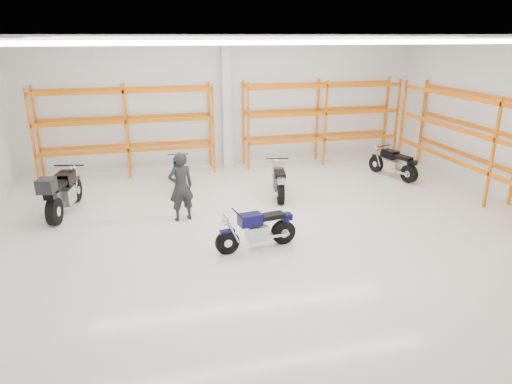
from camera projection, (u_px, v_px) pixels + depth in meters
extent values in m
plane|color=silver|center=(271.00, 228.00, 11.18)|extent=(14.00, 14.00, 0.00)
cube|color=white|center=(226.00, 102.00, 15.95)|extent=(14.00, 0.02, 4.50)
cube|color=white|center=(423.00, 254.00, 4.94)|extent=(14.00, 0.02, 4.50)
cube|color=white|center=(274.00, 34.00, 9.71)|extent=(14.00, 12.00, 0.02)
cube|color=white|center=(327.00, 41.00, 6.99)|extent=(10.00, 0.22, 0.10)
cube|color=white|center=(267.00, 39.00, 10.20)|extent=(10.00, 0.22, 0.10)
cube|color=white|center=(240.00, 38.00, 12.95)|extent=(10.00, 0.22, 0.10)
cylinder|color=black|center=(227.00, 242.00, 9.79)|extent=(0.55, 0.19, 0.54)
cylinder|color=black|center=(283.00, 232.00, 10.29)|extent=(0.57, 0.25, 0.55)
cylinder|color=silver|center=(227.00, 242.00, 9.79)|extent=(0.20, 0.15, 0.18)
cylinder|color=silver|center=(283.00, 232.00, 10.29)|extent=(0.22, 0.21, 0.20)
cube|color=#0B0837|center=(227.00, 231.00, 9.71)|extent=(0.34, 0.18, 0.05)
cube|color=#B7B7BC|center=(257.00, 233.00, 10.02)|extent=(0.51, 0.39, 0.34)
cube|color=#A5A5AA|center=(271.00, 234.00, 10.17)|extent=(0.63, 0.21, 0.07)
cube|color=#0B0837|center=(250.00, 220.00, 9.85)|extent=(0.54, 0.38, 0.25)
cube|color=black|center=(271.00, 216.00, 10.03)|extent=(0.62, 0.36, 0.11)
cube|color=#0B0837|center=(286.00, 217.00, 10.20)|extent=(0.26, 0.23, 0.14)
cylinder|color=black|center=(237.00, 213.00, 9.67)|extent=(0.13, 0.62, 0.03)
sphere|color=silver|center=(225.00, 221.00, 9.62)|extent=(0.17, 0.17, 0.17)
cylinder|color=silver|center=(275.00, 236.00, 10.06)|extent=(0.67, 0.19, 0.08)
cylinder|color=black|center=(76.00, 190.00, 12.88)|extent=(0.26, 0.68, 0.67)
cylinder|color=black|center=(54.00, 211.00, 11.29)|extent=(0.33, 0.72, 0.69)
cylinder|color=silver|center=(76.00, 190.00, 12.88)|extent=(0.20, 0.25, 0.22)
cylinder|color=silver|center=(54.00, 211.00, 11.29)|extent=(0.27, 0.28, 0.25)
cube|color=black|center=(75.00, 179.00, 12.77)|extent=(0.24, 0.43, 0.07)
cube|color=#B7B7BC|center=(65.00, 196.00, 12.01)|extent=(0.50, 0.65, 0.43)
cube|color=#A5A5AA|center=(60.00, 206.00, 11.64)|extent=(0.28, 0.79, 0.09)
cube|color=black|center=(65.00, 178.00, 12.06)|extent=(0.49, 0.69, 0.31)
cube|color=black|center=(57.00, 186.00, 11.47)|extent=(0.47, 0.79, 0.13)
cube|color=black|center=(50.00, 195.00, 11.05)|extent=(0.30, 0.33, 0.18)
cylinder|color=black|center=(69.00, 165.00, 12.34)|extent=(0.78, 0.19, 0.04)
sphere|color=silver|center=(74.00, 168.00, 12.71)|extent=(0.21, 0.21, 0.21)
cylinder|color=silver|center=(52.00, 206.00, 11.59)|extent=(0.26, 0.84, 0.10)
cube|color=black|center=(46.00, 186.00, 10.83)|extent=(0.45, 0.49, 0.34)
cylinder|color=black|center=(179.00, 172.00, 14.73)|extent=(0.14, 0.56, 0.55)
cylinder|color=black|center=(180.00, 185.00, 13.45)|extent=(0.20, 0.58, 0.57)
cylinder|color=silver|center=(179.00, 172.00, 14.73)|extent=(0.14, 0.19, 0.18)
cylinder|color=silver|center=(180.00, 185.00, 13.45)|extent=(0.20, 0.21, 0.20)
cube|color=#070F36|center=(178.00, 164.00, 14.64)|extent=(0.16, 0.34, 0.05)
cube|color=#B7B7BC|center=(179.00, 176.00, 14.03)|extent=(0.36, 0.50, 0.35)
cube|color=#A5A5AA|center=(180.00, 182.00, 13.74)|extent=(0.15, 0.65, 0.07)
cube|color=#070F36|center=(178.00, 163.00, 14.07)|extent=(0.34, 0.53, 0.26)
cube|color=black|center=(179.00, 168.00, 13.60)|extent=(0.31, 0.62, 0.11)
cube|color=#070F36|center=(179.00, 174.00, 13.26)|extent=(0.22, 0.25, 0.15)
cylinder|color=black|center=(178.00, 154.00, 14.30)|extent=(0.64, 0.07, 0.03)
sphere|color=silver|center=(178.00, 157.00, 14.60)|extent=(0.17, 0.17, 0.17)
cylinder|color=silver|center=(175.00, 182.00, 13.68)|extent=(0.13, 0.69, 0.08)
cylinder|color=black|center=(276.00, 178.00, 14.07)|extent=(0.23, 0.59, 0.58)
cylinder|color=black|center=(281.00, 194.00, 12.70)|extent=(0.29, 0.62, 0.60)
cylinder|color=silver|center=(276.00, 178.00, 14.07)|extent=(0.17, 0.22, 0.19)
cylinder|color=silver|center=(281.00, 194.00, 12.70)|extent=(0.23, 0.25, 0.21)
cube|color=#9E9FA4|center=(276.00, 169.00, 13.98)|extent=(0.21, 0.37, 0.06)
cube|color=#B7B7BC|center=(278.00, 182.00, 13.32)|extent=(0.44, 0.56, 0.37)
cube|color=#A5A5AA|center=(280.00, 189.00, 13.01)|extent=(0.25, 0.69, 0.08)
cube|color=#9E9FA4|center=(278.00, 169.00, 13.37)|extent=(0.43, 0.60, 0.27)
cube|color=black|center=(280.00, 174.00, 12.86)|extent=(0.41, 0.68, 0.12)
cube|color=#9E9FA4|center=(281.00, 181.00, 12.50)|extent=(0.26, 0.29, 0.16)
cylinder|color=black|center=(277.00, 159.00, 13.61)|extent=(0.67, 0.17, 0.03)
sphere|color=silver|center=(276.00, 161.00, 13.93)|extent=(0.18, 0.18, 0.18)
cylinder|color=silver|center=(274.00, 190.00, 12.96)|extent=(0.23, 0.73, 0.09)
cylinder|color=black|center=(376.00, 164.00, 15.67)|extent=(0.29, 0.57, 0.57)
cylinder|color=black|center=(409.00, 174.00, 14.53)|extent=(0.35, 0.61, 0.59)
cylinder|color=silver|center=(376.00, 164.00, 15.67)|extent=(0.19, 0.22, 0.19)
cylinder|color=silver|center=(409.00, 174.00, 14.53)|extent=(0.24, 0.26, 0.21)
cube|color=black|center=(377.00, 156.00, 15.58)|extent=(0.24, 0.37, 0.06)
cube|color=#B7B7BC|center=(393.00, 166.00, 15.04)|extent=(0.48, 0.57, 0.36)
cube|color=#A5A5AA|center=(401.00, 171.00, 14.79)|extent=(0.32, 0.66, 0.08)
cube|color=black|center=(390.00, 154.00, 15.06)|extent=(0.47, 0.60, 0.26)
cube|color=black|center=(403.00, 158.00, 14.64)|extent=(0.47, 0.68, 0.11)
cube|color=black|center=(412.00, 163.00, 14.34)|extent=(0.27, 0.30, 0.15)
cylinder|color=black|center=(383.00, 146.00, 15.25)|extent=(0.64, 0.24, 0.03)
sphere|color=silver|center=(377.00, 149.00, 15.53)|extent=(0.18, 0.18, 0.18)
cylinder|color=silver|center=(399.00, 172.00, 14.68)|extent=(0.30, 0.70, 0.09)
imported|color=black|center=(181.00, 187.00, 11.42)|extent=(0.74, 0.58, 1.77)
cube|color=white|center=(227.00, 103.00, 15.79)|extent=(0.32, 0.32, 4.50)
cube|color=orange|center=(37.00, 133.00, 14.69)|extent=(0.07, 0.07, 3.00)
cube|color=orange|center=(32.00, 138.00, 13.95)|extent=(0.07, 0.07, 3.00)
cube|color=orange|center=(127.00, 129.00, 15.32)|extent=(0.07, 0.07, 3.00)
cube|color=orange|center=(127.00, 133.00, 14.58)|extent=(0.07, 0.07, 3.00)
cube|color=orange|center=(210.00, 125.00, 15.95)|extent=(0.07, 0.07, 3.00)
cube|color=orange|center=(213.00, 129.00, 15.22)|extent=(0.07, 0.07, 3.00)
cube|color=orange|center=(129.00, 145.00, 15.50)|extent=(5.60, 0.07, 0.12)
cube|color=orange|center=(128.00, 150.00, 14.77)|extent=(5.60, 0.07, 0.12)
cube|color=orange|center=(126.00, 118.00, 15.20)|extent=(5.60, 0.07, 0.12)
cube|color=orange|center=(126.00, 122.00, 14.46)|extent=(5.60, 0.07, 0.12)
cube|color=orange|center=(124.00, 89.00, 14.89)|extent=(5.60, 0.07, 0.12)
cube|color=orange|center=(123.00, 92.00, 14.15)|extent=(5.60, 0.07, 0.12)
cube|color=orange|center=(243.00, 123.00, 16.22)|extent=(0.07, 0.07, 3.00)
cube|color=orange|center=(248.00, 128.00, 15.49)|extent=(0.07, 0.07, 3.00)
cube|color=orange|center=(317.00, 120.00, 16.86)|extent=(0.07, 0.07, 3.00)
cube|color=orange|center=(325.00, 124.00, 16.12)|extent=(0.07, 0.07, 3.00)
cube|color=orange|center=(386.00, 117.00, 17.49)|extent=(0.07, 0.07, 3.00)
cube|color=orange|center=(397.00, 121.00, 16.75)|extent=(0.07, 0.07, 3.00)
cube|color=orange|center=(317.00, 135.00, 17.04)|extent=(5.60, 0.07, 0.12)
cube|color=orange|center=(325.00, 140.00, 16.31)|extent=(5.60, 0.07, 0.12)
cube|color=orange|center=(318.00, 110.00, 16.73)|extent=(5.60, 0.07, 0.12)
cube|color=orange|center=(326.00, 113.00, 16.00)|extent=(5.60, 0.07, 0.12)
cube|color=orange|center=(319.00, 84.00, 16.43)|extent=(5.60, 0.07, 0.12)
cube|color=orange|center=(327.00, 86.00, 15.69)|extent=(5.60, 0.07, 0.12)
cube|color=orange|center=(493.00, 154.00, 12.07)|extent=(0.07, 0.07, 3.00)
cube|color=orange|center=(422.00, 123.00, 16.38)|extent=(0.07, 0.07, 3.00)
cube|color=orange|center=(402.00, 124.00, 16.20)|extent=(0.07, 0.07, 3.00)
cube|color=orange|center=(489.00, 174.00, 12.25)|extent=(0.07, 9.00, 0.12)
cube|color=orange|center=(495.00, 140.00, 11.94)|extent=(0.07, 9.00, 0.12)
cube|color=orange|center=(501.00, 104.00, 11.64)|extent=(0.07, 9.00, 0.12)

